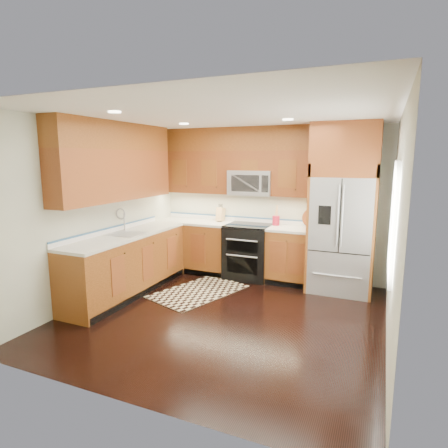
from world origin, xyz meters
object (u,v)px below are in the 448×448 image
at_px(range, 248,252).
at_px(rug, 198,291).
at_px(utensil_crock, 276,218).
at_px(refrigerator, 343,209).
at_px(knife_block, 221,214).

distance_m(range, rug, 1.19).
xyz_separation_m(rug, utensil_crock, (0.91, 1.15, 1.05)).
distance_m(refrigerator, rug, 2.59).
bearing_deg(refrigerator, range, 178.60).
bearing_deg(knife_block, utensil_crock, -1.34).
height_order(refrigerator, rug, refrigerator).
height_order(range, rug, range).
bearing_deg(rug, knife_block, 115.79).
xyz_separation_m(knife_block, utensil_crock, (1.05, -0.02, -0.01)).
height_order(range, knife_block, knife_block).
height_order(refrigerator, utensil_crock, refrigerator).
relative_size(rug, knife_block, 4.65).
bearing_deg(utensil_crock, refrigerator, -10.15).
xyz_separation_m(refrigerator, knife_block, (-2.16, 0.22, -0.24)).
bearing_deg(utensil_crock, knife_block, 178.66).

